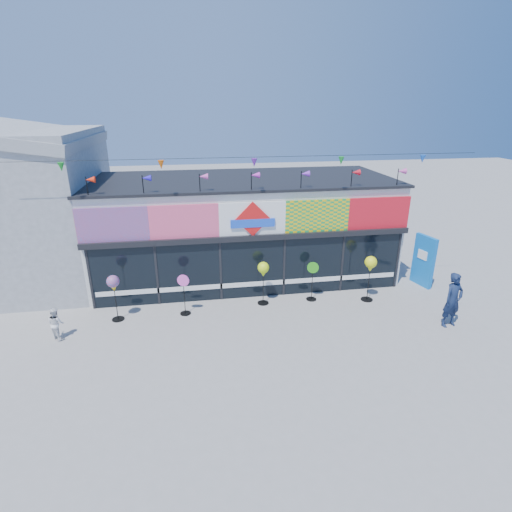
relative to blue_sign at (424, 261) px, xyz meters
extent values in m
plane|color=gray|center=(-6.95, -3.41, -1.05)|extent=(80.00, 80.00, 0.00)
cube|color=white|center=(-6.95, 2.59, 0.95)|extent=(12.00, 5.00, 4.00)
cube|color=black|center=(-6.95, 0.03, 0.10)|extent=(11.60, 0.12, 2.30)
cube|color=black|center=(-6.95, -0.01, 1.35)|extent=(12.00, 0.30, 0.20)
cube|color=white|center=(-6.95, 0.00, -0.50)|extent=(11.40, 0.10, 0.18)
cube|color=black|center=(-6.95, 2.59, 3.00)|extent=(12.20, 5.20, 0.10)
cube|color=black|center=(-12.75, 0.02, 0.10)|extent=(0.08, 0.14, 2.30)
cube|color=black|center=(-10.45, 0.02, 0.10)|extent=(0.08, 0.14, 2.30)
cube|color=black|center=(-8.15, 0.02, 0.10)|extent=(0.08, 0.14, 2.30)
cube|color=black|center=(-5.75, 0.02, 0.10)|extent=(0.08, 0.14, 2.30)
cube|color=black|center=(-3.45, 0.02, 0.10)|extent=(0.08, 0.14, 2.30)
cube|color=black|center=(-1.15, 0.02, 0.10)|extent=(0.08, 0.14, 2.30)
cube|color=red|center=(-11.75, 0.01, 2.05)|extent=(2.40, 0.08, 1.20)
cube|color=#F25079|center=(-9.35, 0.01, 2.05)|extent=(2.40, 0.08, 1.20)
cube|color=white|center=(-6.95, 0.01, 2.05)|extent=(2.40, 0.08, 1.20)
cube|color=yellow|center=(-4.55, 0.01, 2.05)|extent=(2.40, 0.08, 1.20)
cube|color=red|center=(-2.15, 0.01, 2.05)|extent=(2.40, 0.08, 1.20)
cube|color=red|center=(-6.95, -0.05, 2.05)|extent=(1.27, 0.06, 1.27)
cube|color=blue|center=(-6.95, -0.07, 1.90)|extent=(1.60, 0.05, 0.30)
cube|color=#E35415|center=(-10.86, 0.07, -0.10)|extent=(0.78, 0.03, 0.78)
cube|color=#1B8DE7|center=(-9.30, 0.07, 0.21)|extent=(0.92, 0.03, 0.92)
cube|color=#1AAB67|center=(-7.73, 0.07, 0.50)|extent=(0.78, 0.03, 0.78)
cube|color=#1AAE5C|center=(-6.16, 0.07, 0.00)|extent=(0.92, 0.03, 0.92)
cube|color=#EB390C|center=(-4.60, 0.07, 0.16)|extent=(0.78, 0.03, 0.78)
cube|color=yellow|center=(-3.03, 0.07, 0.41)|extent=(0.92, 0.03, 0.92)
cylinder|color=black|center=(-12.45, 0.24, 3.30)|extent=(0.03, 0.03, 0.70)
cone|color=#FF290D|center=(-12.31, 0.24, 3.55)|extent=(0.30, 0.22, 0.22)
cylinder|color=black|center=(-10.65, 0.24, 3.30)|extent=(0.03, 0.03, 0.70)
cone|color=#2617CA|center=(-10.51, 0.24, 3.55)|extent=(0.30, 0.22, 0.22)
cylinder|color=black|center=(-8.75, 0.24, 3.30)|extent=(0.03, 0.03, 0.70)
cone|color=#CF45AA|center=(-8.61, 0.24, 3.55)|extent=(0.30, 0.22, 0.22)
cylinder|color=black|center=(-6.95, 0.24, 3.30)|extent=(0.03, 0.03, 0.70)
cone|color=#BD28B6|center=(-6.81, 0.24, 3.55)|extent=(0.30, 0.22, 0.22)
cylinder|color=black|center=(-5.15, 0.24, 3.30)|extent=(0.03, 0.03, 0.70)
cone|color=purple|center=(-5.01, 0.24, 3.55)|extent=(0.30, 0.22, 0.22)
cylinder|color=black|center=(-3.25, 0.24, 3.30)|extent=(0.03, 0.03, 0.70)
cone|color=red|center=(-3.11, 0.24, 3.55)|extent=(0.30, 0.22, 0.22)
cylinder|color=black|center=(-1.45, 0.24, 3.30)|extent=(0.03, 0.03, 0.70)
cone|color=#D446A2|center=(-1.31, 0.24, 3.55)|extent=(0.30, 0.22, 0.22)
cylinder|color=black|center=(-6.95, -0.41, 4.25)|extent=(16.00, 0.01, 0.01)
cone|color=#179A26|center=(-12.95, -0.41, 4.07)|extent=(0.20, 0.20, 0.28)
cone|color=orange|center=(-9.95, -0.41, 4.07)|extent=(0.20, 0.20, 0.28)
cone|color=purple|center=(-6.95, -0.41, 4.07)|extent=(0.20, 0.20, 0.28)
cone|color=green|center=(-3.95, -0.41, 4.07)|extent=(0.20, 0.20, 0.28)
cone|color=blue|center=(-0.95, -0.41, 4.07)|extent=(0.20, 0.20, 0.28)
cube|color=blue|center=(0.00, 0.00, -0.01)|extent=(0.40, 1.05, 2.08)
cube|color=white|center=(-0.08, 0.00, 0.25)|extent=(0.15, 0.46, 0.36)
cylinder|color=black|center=(-11.78, -0.99, -1.03)|extent=(0.42, 0.42, 0.03)
cylinder|color=black|center=(-11.78, -0.99, -0.34)|extent=(0.03, 0.03, 1.36)
sphere|color=yellow|center=(-11.78, -0.99, 0.39)|extent=(0.42, 0.42, 0.42)
cone|color=yellow|center=(-11.78, -0.99, 0.13)|extent=(0.21, 0.21, 0.19)
cylinder|color=black|center=(-9.50, -0.94, -1.03)|extent=(0.38, 0.38, 0.03)
cylinder|color=black|center=(-9.50, -0.94, -0.40)|extent=(0.02, 0.02, 1.24)
cylinder|color=#F250C8|center=(-9.50, -0.94, 0.24)|extent=(0.41, 0.16, 0.42)
cylinder|color=black|center=(-6.65, -0.60, -1.03)|extent=(0.42, 0.42, 0.03)
cylinder|color=black|center=(-6.65, -0.60, -0.34)|extent=(0.02, 0.02, 1.35)
sphere|color=#CBF614|center=(-6.65, -0.60, 0.39)|extent=(0.42, 0.42, 0.42)
cone|color=#CBF614|center=(-6.65, -0.60, 0.13)|extent=(0.21, 0.21, 0.19)
cylinder|color=black|center=(-4.79, -0.59, -1.03)|extent=(0.39, 0.39, 0.03)
cylinder|color=black|center=(-4.79, -0.59, -0.39)|extent=(0.02, 0.02, 1.26)
cylinder|color=green|center=(-4.79, -0.59, 0.26)|extent=(0.42, 0.15, 0.43)
cylinder|color=black|center=(-2.73, -0.96, -1.03)|extent=(0.45, 0.45, 0.03)
cylinder|color=black|center=(-2.73, -0.96, -0.29)|extent=(0.03, 0.03, 1.45)
sphere|color=yellow|center=(-2.73, -0.96, 0.49)|extent=(0.45, 0.45, 0.45)
cone|color=yellow|center=(-2.73, -0.96, 0.21)|extent=(0.22, 0.22, 0.20)
imported|color=#131F3D|center=(-0.81, -3.14, -0.11)|extent=(0.76, 0.58, 1.87)
imported|color=silver|center=(-13.45, -1.88, -0.52)|extent=(0.58, 0.57, 1.06)
camera|label=1|loc=(-9.03, -13.61, 5.88)|focal=28.00mm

